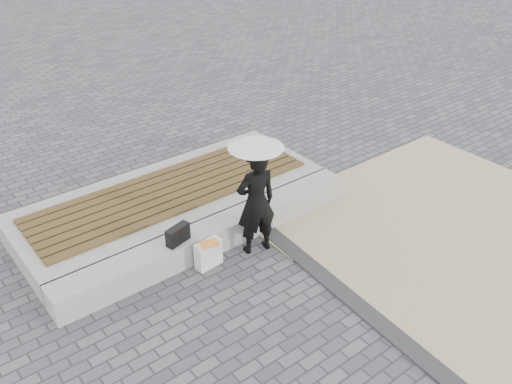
# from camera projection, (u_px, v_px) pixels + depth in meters

# --- Properties ---
(ground) EXTENTS (80.00, 80.00, 0.00)m
(ground) POSITION_uv_depth(u_px,v_px,m) (282.00, 303.00, 7.36)
(ground) COLOR #545459
(ground) RESTS_ON ground
(terrazzo_zone) EXTENTS (5.00, 5.00, 0.02)m
(terrazzo_zone) POSITION_uv_depth(u_px,v_px,m) (459.00, 233.00, 8.71)
(terrazzo_zone) COLOR tan
(terrazzo_zone) RESTS_ON ground
(edging_band) EXTENTS (0.61, 5.20, 0.04)m
(edging_band) POSITION_uv_depth(u_px,v_px,m) (350.00, 298.00, 7.41)
(edging_band) COLOR #2D2D2F
(edging_band) RESTS_ON ground
(seating_ledge) EXTENTS (5.00, 0.45, 0.40)m
(seating_ledge) POSITION_uv_depth(u_px,v_px,m) (213.00, 235.00, 8.33)
(seating_ledge) COLOR #969691
(seating_ledge) RESTS_ON ground
(timber_platform) EXTENTS (5.00, 2.00, 0.40)m
(timber_platform) POSITION_uv_depth(u_px,v_px,m) (172.00, 201.00, 9.14)
(timber_platform) COLOR #9B9A95
(timber_platform) RESTS_ON ground
(timber_decking) EXTENTS (4.60, 1.40, 0.04)m
(timber_decking) POSITION_uv_depth(u_px,v_px,m) (171.00, 190.00, 9.02)
(timber_decking) COLOR #503B1E
(timber_decking) RESTS_ON timber_platform
(woman) EXTENTS (0.67, 0.51, 1.65)m
(woman) POSITION_uv_depth(u_px,v_px,m) (256.00, 202.00, 7.94)
(woman) COLOR black
(woman) RESTS_ON ground
(parasol) EXTENTS (0.77, 0.77, 0.99)m
(parasol) POSITION_uv_depth(u_px,v_px,m) (256.00, 141.00, 7.44)
(parasol) COLOR #AAAAAF
(parasol) RESTS_ON ground
(handbag) EXTENTS (0.39, 0.22, 0.26)m
(handbag) POSITION_uv_depth(u_px,v_px,m) (178.00, 235.00, 7.77)
(handbag) COLOR black
(handbag) RESTS_ON seating_ledge
(canvas_tote) EXTENTS (0.41, 0.20, 0.41)m
(canvas_tote) POSITION_uv_depth(u_px,v_px,m) (208.00, 254.00, 7.93)
(canvas_tote) COLOR silver
(canvas_tote) RESTS_ON ground
(magazine) EXTENTS (0.30, 0.25, 0.01)m
(magazine) POSITION_uv_depth(u_px,v_px,m) (210.00, 244.00, 7.78)
(magazine) COLOR red
(magazine) RESTS_ON canvas_tote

